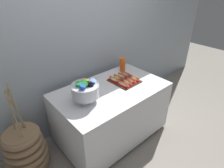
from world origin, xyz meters
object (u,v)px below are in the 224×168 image
Objects in this scene: hot_dog_6 at (122,76)px; hot_dog_5 at (118,78)px; hot_dog_2 at (131,80)px; hot_dog_3 at (135,78)px; hot_dog_7 at (126,74)px; hot_dog_0 at (123,84)px; punch_bowl at (85,90)px; serving_tray at (125,81)px; hot_dog_4 at (114,80)px; buffet_table at (111,111)px; floor_vase at (26,151)px; hot_dog_1 at (127,82)px; cup_stack at (122,65)px.

hot_dog_5 is at bearing -178.23° from hot_dog_6.
hot_dog_2 reaches higher than hot_dog_6.
hot_dog_3 is 0.17m from hot_dog_7.
hot_dog_0 is 0.56m from punch_bowl.
punch_bowl is (-0.77, -0.13, 0.11)m from hot_dog_7.
hot_dog_2 is 1.03× the size of hot_dog_6.
hot_dog_4 is at bearing 145.51° from serving_tray.
floor_vase reaches higher than buffet_table.
punch_bowl is at bearing -170.58° from hot_dog_7.
hot_dog_2 is at bearing -11.34° from floor_vase.
hot_dog_1 and hot_dog_3 have the same top height.
hot_dog_4 is 1.07× the size of hot_dog_5.
hot_dog_2 is at bearing -10.04° from buffet_table.
floor_vase is 6.58× the size of hot_dog_1.
cup_stack is at bearing 60.78° from hot_dog_7.
buffet_table is 0.46m from hot_dog_1.
cup_stack reaches higher than hot_dog_3.
hot_dog_5 reaches higher than hot_dog_0.
hot_dog_5 is at bearing -5.16° from floor_vase.
hot_dog_7 is at bearing -4.46° from floor_vase.
cup_stack is at bearing 75.09° from hot_dog_3.
buffet_table is 0.43m from hot_dog_0.
serving_tray is 2.23× the size of hot_dog_2.
cup_stack is (0.09, 0.17, 0.07)m from hot_dog_7.
hot_dog_4 reaches higher than serving_tray.
hot_dog_3 is 0.96× the size of hot_dog_6.
serving_tray is 2.00× the size of hot_dog_0.
hot_dog_4 is at bearing 134.04° from hot_dog_2.
punch_bowl reaches higher than hot_dog_7.
floor_vase is at bearing 167.15° from hot_dog_0.
hot_dog_6 is 0.25m from cup_stack.
hot_dog_6 is (0.30, 0.11, 0.40)m from buffet_table.
floor_vase is at bearing 174.43° from hot_dog_4.
hot_dog_3 is 0.84× the size of hot_dog_4.
punch_bowl is at bearing -177.99° from buffet_table.
hot_dog_1 reaches higher than serving_tray.
hot_dog_0 is 0.23m from hot_dog_3.
hot_dog_2 is at bearing 1.77° from hot_dog_0.
buffet_table is 0.44m from hot_dog_4.
hot_dog_2 and hot_dog_5 have the same top height.
floor_vase is at bearing 174.84° from hot_dog_5.
hot_dog_5 is (-0.01, 0.16, 0.00)m from hot_dog_1.
punch_bowl is (-0.62, -0.12, 0.11)m from hot_dog_5.
hot_dog_6 is at bearing 20.53° from buffet_table.
hot_dog_1 and hot_dog_4 have the same top height.
hot_dog_0 is at bearing -88.23° from hot_dog_4.
floor_vase reaches higher than hot_dog_7.
hot_dog_2 reaches higher than serving_tray.
hot_dog_6 is at bearing -178.23° from hot_dog_7.
floor_vase is 3.12× the size of serving_tray.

